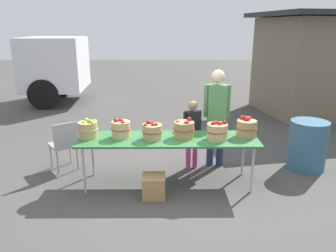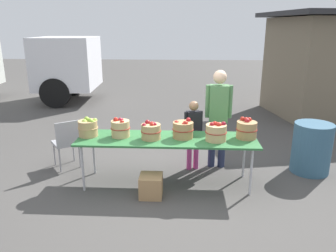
{
  "view_description": "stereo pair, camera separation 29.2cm",
  "coord_description": "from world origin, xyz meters",
  "px_view_note": "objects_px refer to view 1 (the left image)",
  "views": [
    {
      "loc": [
        -0.03,
        -4.67,
        2.36
      ],
      "look_at": [
        0.0,
        0.3,
        0.85
      ],
      "focal_mm": 34.94,
      "sensor_mm": 36.0,
      "label": 1
    },
    {
      "loc": [
        0.26,
        -4.66,
        2.36
      ],
      "look_at": [
        0.0,
        0.3,
        0.85
      ],
      "focal_mm": 34.94,
      "sensor_mm": 36.0,
      "label": 2
    }
  ],
  "objects_px": {
    "apple_basket_red_0": "(121,129)",
    "child_customer": "(192,129)",
    "folding_chair": "(64,142)",
    "trash_barrel": "(307,145)",
    "apple_basket_red_3": "(217,131)",
    "apple_basket_red_1": "(152,131)",
    "apple_basket_green_0": "(88,129)",
    "produce_crate": "(154,186)",
    "vendor_adult": "(217,111)",
    "apple_basket_red_4": "(246,128)",
    "market_table": "(168,140)",
    "apple_basket_red_2": "(184,129)"
  },
  "relations": [
    {
      "from": "apple_basket_red_0",
      "to": "child_customer",
      "type": "distance_m",
      "value": 1.25
    },
    {
      "from": "folding_chair",
      "to": "trash_barrel",
      "type": "height_order",
      "value": "folding_chair"
    },
    {
      "from": "apple_basket_red_3",
      "to": "folding_chair",
      "type": "distance_m",
      "value": 2.56
    },
    {
      "from": "apple_basket_red_0",
      "to": "apple_basket_red_1",
      "type": "height_order",
      "value": "apple_basket_red_0"
    },
    {
      "from": "child_customer",
      "to": "folding_chair",
      "type": "bearing_deg",
      "value": -13.45
    },
    {
      "from": "apple_basket_green_0",
      "to": "folding_chair",
      "type": "xyz_separation_m",
      "value": [
        -0.54,
        0.47,
        -0.38
      ]
    },
    {
      "from": "child_customer",
      "to": "produce_crate",
      "type": "relative_size",
      "value": 3.7
    },
    {
      "from": "vendor_adult",
      "to": "child_customer",
      "type": "bearing_deg",
      "value": 19.42
    },
    {
      "from": "trash_barrel",
      "to": "apple_basket_red_4",
      "type": "bearing_deg",
      "value": -157.57
    },
    {
      "from": "apple_basket_red_1",
      "to": "folding_chair",
      "type": "relative_size",
      "value": 0.36
    },
    {
      "from": "apple_basket_red_0",
      "to": "apple_basket_red_1",
      "type": "distance_m",
      "value": 0.48
    },
    {
      "from": "apple_basket_red_4",
      "to": "apple_basket_green_0",
      "type": "bearing_deg",
      "value": -179.23
    },
    {
      "from": "market_table",
      "to": "folding_chair",
      "type": "relative_size",
      "value": 3.14
    },
    {
      "from": "apple_basket_red_1",
      "to": "produce_crate",
      "type": "bearing_deg",
      "value": -85.6
    },
    {
      "from": "market_table",
      "to": "vendor_adult",
      "type": "height_order",
      "value": "vendor_adult"
    },
    {
      "from": "market_table",
      "to": "child_customer",
      "type": "relative_size",
      "value": 2.25
    },
    {
      "from": "apple_basket_red_1",
      "to": "produce_crate",
      "type": "xyz_separation_m",
      "value": [
        0.03,
        -0.38,
        -0.71
      ]
    },
    {
      "from": "market_table",
      "to": "child_customer",
      "type": "bearing_deg",
      "value": 54.47
    },
    {
      "from": "apple_basket_red_1",
      "to": "apple_basket_red_4",
      "type": "bearing_deg",
      "value": 4.59
    },
    {
      "from": "apple_basket_red_4",
      "to": "child_customer",
      "type": "relative_size",
      "value": 0.27
    },
    {
      "from": "market_table",
      "to": "child_customer",
      "type": "distance_m",
      "value": 0.7
    },
    {
      "from": "apple_basket_green_0",
      "to": "folding_chair",
      "type": "relative_size",
      "value": 0.36
    },
    {
      "from": "apple_basket_red_2",
      "to": "folding_chair",
      "type": "distance_m",
      "value": 2.08
    },
    {
      "from": "apple_basket_green_0",
      "to": "apple_basket_red_2",
      "type": "height_order",
      "value": "apple_basket_green_0"
    },
    {
      "from": "apple_basket_red_0",
      "to": "vendor_adult",
      "type": "distance_m",
      "value": 1.68
    },
    {
      "from": "apple_basket_red_1",
      "to": "vendor_adult",
      "type": "relative_size",
      "value": 0.18
    },
    {
      "from": "apple_basket_red_3",
      "to": "produce_crate",
      "type": "xyz_separation_m",
      "value": [
        -0.93,
        -0.35,
        -0.72
      ]
    },
    {
      "from": "apple_basket_green_0",
      "to": "apple_basket_red_4",
      "type": "bearing_deg",
      "value": 0.77
    },
    {
      "from": "apple_basket_green_0",
      "to": "produce_crate",
      "type": "relative_size",
      "value": 0.95
    },
    {
      "from": "apple_basket_green_0",
      "to": "apple_basket_red_0",
      "type": "bearing_deg",
      "value": 0.3
    },
    {
      "from": "trash_barrel",
      "to": "apple_basket_red_1",
      "type": "bearing_deg",
      "value": -166.96
    },
    {
      "from": "apple_basket_green_0",
      "to": "trash_barrel",
      "type": "xyz_separation_m",
      "value": [
        3.6,
        0.52,
        -0.46
      ]
    },
    {
      "from": "market_table",
      "to": "apple_basket_red_2",
      "type": "xyz_separation_m",
      "value": [
        0.24,
        0.03,
        0.17
      ]
    },
    {
      "from": "folding_chair",
      "to": "apple_basket_red_2",
      "type": "bearing_deg",
      "value": 130.17
    },
    {
      "from": "vendor_adult",
      "to": "produce_crate",
      "type": "xyz_separation_m",
      "value": [
        -1.04,
        -1.12,
        -0.83
      ]
    },
    {
      "from": "child_customer",
      "to": "market_table",
      "type": "bearing_deg",
      "value": 39.24
    },
    {
      "from": "apple_basket_red_4",
      "to": "trash_barrel",
      "type": "distance_m",
      "value": 1.37
    },
    {
      "from": "apple_basket_red_0",
      "to": "child_customer",
      "type": "relative_size",
      "value": 0.25
    },
    {
      "from": "apple_basket_red_4",
      "to": "vendor_adult",
      "type": "xyz_separation_m",
      "value": [
        -0.37,
        0.63,
        0.11
      ]
    },
    {
      "from": "market_table",
      "to": "apple_basket_green_0",
      "type": "distance_m",
      "value": 1.22
    },
    {
      "from": "apple_basket_red_0",
      "to": "vendor_adult",
      "type": "xyz_separation_m",
      "value": [
        1.54,
        0.65,
        0.11
      ]
    },
    {
      "from": "apple_basket_red_3",
      "to": "produce_crate",
      "type": "relative_size",
      "value": 1.0
    },
    {
      "from": "vendor_adult",
      "to": "folding_chair",
      "type": "relative_size",
      "value": 1.96
    },
    {
      "from": "market_table",
      "to": "trash_barrel",
      "type": "relative_size",
      "value": 3.19
    },
    {
      "from": "apple_basket_red_4",
      "to": "folding_chair",
      "type": "distance_m",
      "value": 3.0
    },
    {
      "from": "apple_basket_red_4",
      "to": "vendor_adult",
      "type": "distance_m",
      "value": 0.73
    },
    {
      "from": "apple_basket_red_0",
      "to": "produce_crate",
      "type": "distance_m",
      "value": 0.99
    },
    {
      "from": "apple_basket_green_0",
      "to": "apple_basket_red_3",
      "type": "bearing_deg",
      "value": -3.11
    },
    {
      "from": "apple_basket_red_4",
      "to": "market_table",
      "type": "bearing_deg",
      "value": -176.58
    },
    {
      "from": "apple_basket_green_0",
      "to": "apple_basket_red_2",
      "type": "distance_m",
      "value": 1.45
    }
  ]
}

